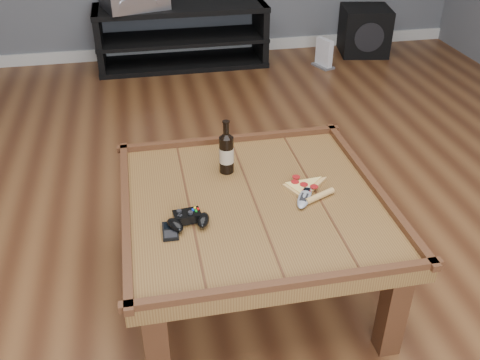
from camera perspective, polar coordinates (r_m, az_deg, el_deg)
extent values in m
plane|color=#482614|center=(2.34, 1.35, -11.22)|extent=(6.00, 6.00, 0.00)
cube|color=silver|center=(4.91, -6.37, 13.62)|extent=(5.00, 0.02, 0.10)
cube|color=brown|center=(2.07, 1.49, -2.80)|extent=(1.00, 1.00, 0.06)
cube|color=#3A1F0F|center=(1.88, -8.83, -17.20)|extent=(0.08, 0.08, 0.39)
cube|color=#3A1F0F|center=(2.04, 15.98, -13.23)|extent=(0.08, 0.08, 0.39)
cube|color=#3A1F0F|center=(2.51, -10.10, -2.61)|extent=(0.08, 0.08, 0.39)
cube|color=#3A1F0F|center=(2.64, 8.37, -0.58)|extent=(0.08, 0.08, 0.39)
cube|color=#3A1F0F|center=(2.46, -0.95, 4.42)|extent=(1.03, 0.03, 0.03)
cube|color=#3A1F0F|center=(1.68, 5.16, -10.96)|extent=(1.03, 0.03, 0.03)
cube|color=#3A1F0F|center=(2.19, 13.97, -0.38)|extent=(0.03, 1.03, 0.03)
cube|color=#3A1F0F|center=(2.02, -12.09, -3.30)|extent=(0.03, 1.03, 0.03)
cube|color=black|center=(4.56, -6.39, 17.80)|extent=(1.40, 0.45, 0.04)
cube|color=black|center=(4.63, -6.20, 14.81)|extent=(1.40, 0.45, 0.03)
cube|color=black|center=(4.70, -6.04, 12.37)|extent=(1.40, 0.45, 0.04)
cube|color=black|center=(4.62, -14.76, 14.17)|extent=(0.05, 0.44, 0.50)
cube|color=black|center=(4.73, 2.19, 15.59)|extent=(0.05, 0.44, 0.50)
cylinder|color=black|center=(2.19, -1.45, 2.71)|extent=(0.06, 0.06, 0.16)
cone|color=black|center=(2.15, -1.49, 4.87)|extent=(0.06, 0.06, 0.03)
cylinder|color=black|center=(2.14, -1.50, 5.54)|extent=(0.02, 0.02, 0.06)
cylinder|color=black|center=(2.12, -1.51, 6.23)|extent=(0.03, 0.03, 0.01)
cylinder|color=#C7B690|center=(2.19, -1.45, 2.71)|extent=(0.06, 0.06, 0.07)
cube|color=black|center=(1.94, -5.66, -3.87)|extent=(0.10, 0.07, 0.03)
ellipsoid|color=black|center=(1.91, -6.94, -4.80)|extent=(0.08, 0.09, 0.04)
ellipsoid|color=black|center=(1.92, -3.94, -4.28)|extent=(0.06, 0.09, 0.04)
cylinder|color=black|center=(1.93, -6.52, -3.35)|extent=(0.02, 0.02, 0.01)
cylinder|color=black|center=(1.92, -5.31, -3.50)|extent=(0.02, 0.02, 0.01)
cylinder|color=yellow|center=(1.95, -4.83, -2.99)|extent=(0.01, 0.01, 0.01)
cylinder|color=red|center=(1.94, -4.51, -3.09)|extent=(0.01, 0.01, 0.01)
cylinder|color=#0C33CC|center=(1.94, -5.04, -3.18)|extent=(0.01, 0.01, 0.01)
cylinder|color=#0C9919|center=(1.93, -4.71, -3.29)|extent=(0.01, 0.01, 0.01)
cylinder|color=tan|center=(2.08, 8.49, -1.69)|extent=(0.13, 0.08, 0.02)
cylinder|color=maroon|center=(2.09, 7.11, -1.15)|extent=(0.03, 0.03, 0.00)
cylinder|color=maroon|center=(2.12, 7.91, -0.70)|extent=(0.03, 0.03, 0.00)
cylinder|color=maroon|center=(2.13, 6.83, -0.47)|extent=(0.03, 0.03, 0.00)
cylinder|color=maroon|center=(2.14, 5.90, -0.19)|extent=(0.03, 0.03, 0.00)
cylinder|color=maroon|center=(2.17, 6.01, 0.33)|extent=(0.03, 0.03, 0.00)
cube|color=black|center=(1.90, -7.44, -5.42)|extent=(0.06, 0.10, 0.01)
cube|color=black|center=(1.92, -7.50, -4.82)|extent=(0.04, 0.04, 0.00)
cube|color=black|center=(1.88, -7.42, -5.72)|extent=(0.05, 0.04, 0.00)
ellipsoid|color=#91959E|center=(2.07, 6.89, -1.84)|extent=(0.12, 0.16, 0.02)
cube|color=black|center=(2.10, 7.14, -0.98)|extent=(0.03, 0.03, 0.00)
cube|color=black|center=(2.05, 6.84, -1.81)|extent=(0.05, 0.06, 0.00)
cube|color=#B2B5BD|center=(4.34, -10.46, 18.13)|extent=(0.46, 0.14, 0.16)
cylinder|color=#B2B5BD|center=(4.30, -12.30, 17.79)|extent=(0.06, 0.03, 0.06)
cylinder|color=#B2B5BD|center=(4.38, -8.56, 18.41)|extent=(0.06, 0.03, 0.06)
cube|color=black|center=(5.04, 13.13, 15.27)|extent=(0.47, 0.47, 0.40)
cylinder|color=black|center=(4.85, 13.62, 14.56)|extent=(0.25, 0.06, 0.25)
cube|color=slate|center=(4.68, 8.84, 11.94)|extent=(0.17, 0.22, 0.02)
cube|color=white|center=(4.64, 8.97, 13.32)|extent=(0.10, 0.18, 0.22)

